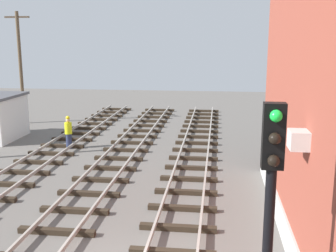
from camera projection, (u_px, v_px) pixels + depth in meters
signal_mast at (269, 212)px, 6.97m from camera, size 0.36×0.40×5.06m
utility_pole_far at (20, 66)px, 29.51m from camera, size 1.80×0.24×7.98m
track_worker_foreground at (68, 132)px, 23.17m from camera, size 0.40×0.40×1.87m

